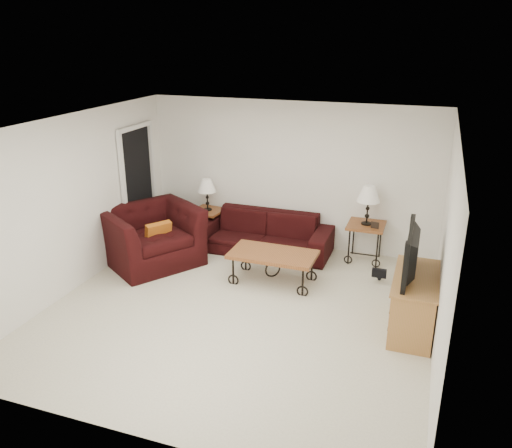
# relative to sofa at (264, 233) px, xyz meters

# --- Properties ---
(ground) EXTENTS (5.00, 5.00, 0.00)m
(ground) POSITION_rel_sofa_xyz_m (0.32, -2.02, -0.33)
(ground) COLOR silver
(ground) RESTS_ON ground
(wall_back) EXTENTS (5.00, 0.02, 2.50)m
(wall_back) POSITION_rel_sofa_xyz_m (0.32, 0.48, 0.92)
(wall_back) COLOR white
(wall_back) RESTS_ON ground
(wall_front) EXTENTS (5.00, 0.02, 2.50)m
(wall_front) POSITION_rel_sofa_xyz_m (0.32, -4.52, 0.92)
(wall_front) COLOR white
(wall_front) RESTS_ON ground
(wall_left) EXTENTS (0.02, 5.00, 2.50)m
(wall_left) POSITION_rel_sofa_xyz_m (-2.18, -2.02, 0.92)
(wall_left) COLOR white
(wall_left) RESTS_ON ground
(wall_right) EXTENTS (0.02, 5.00, 2.50)m
(wall_right) POSITION_rel_sofa_xyz_m (2.82, -2.02, 0.92)
(wall_right) COLOR white
(wall_right) RESTS_ON ground
(ceiling) EXTENTS (5.00, 5.00, 0.00)m
(ceiling) POSITION_rel_sofa_xyz_m (0.32, -2.02, 2.17)
(ceiling) COLOR white
(ceiling) RESTS_ON wall_back
(doorway) EXTENTS (0.08, 0.94, 2.04)m
(doorway) POSITION_rel_sofa_xyz_m (-2.15, -0.37, 0.69)
(doorway) COLOR black
(doorway) RESTS_ON ground
(sofa) EXTENTS (2.28, 0.89, 0.67)m
(sofa) POSITION_rel_sofa_xyz_m (0.00, 0.00, 0.00)
(sofa) COLOR black
(sofa) RESTS_ON ground
(side_table_left) EXTENTS (0.58, 0.58, 0.57)m
(side_table_left) POSITION_rel_sofa_xyz_m (-1.11, 0.18, -0.05)
(side_table_left) COLOR brown
(side_table_left) RESTS_ON ground
(side_table_right) EXTENTS (0.59, 0.59, 0.64)m
(side_table_right) POSITION_rel_sofa_xyz_m (1.68, 0.18, -0.01)
(side_table_right) COLOR brown
(side_table_right) RESTS_ON ground
(lamp_left) EXTENTS (0.36, 0.36, 0.57)m
(lamp_left) POSITION_rel_sofa_xyz_m (-1.11, 0.18, 0.52)
(lamp_left) COLOR black
(lamp_left) RESTS_ON side_table_left
(lamp_right) EXTENTS (0.36, 0.36, 0.64)m
(lamp_right) POSITION_rel_sofa_xyz_m (1.68, 0.18, 0.63)
(lamp_right) COLOR black
(lamp_right) RESTS_ON side_table_right
(photo_frame_left) EXTENTS (0.11, 0.02, 0.09)m
(photo_frame_left) POSITION_rel_sofa_xyz_m (-1.26, 0.03, 0.28)
(photo_frame_left) COLOR black
(photo_frame_left) RESTS_ON side_table_left
(photo_frame_right) EXTENTS (0.13, 0.04, 0.11)m
(photo_frame_right) POSITION_rel_sofa_xyz_m (1.83, 0.03, 0.36)
(photo_frame_right) COLOR black
(photo_frame_right) RESTS_ON side_table_right
(coffee_table) EXTENTS (1.28, 0.70, 0.48)m
(coffee_table) POSITION_rel_sofa_xyz_m (0.50, -1.06, -0.09)
(coffee_table) COLOR brown
(coffee_table) RESTS_ON ground
(armchair) EXTENTS (1.82, 1.87, 0.92)m
(armchair) POSITION_rel_sofa_xyz_m (-1.55, -1.03, 0.13)
(armchair) COLOR black
(armchair) RESTS_ON ground
(throw_pillow) EXTENTS (0.32, 0.41, 0.42)m
(throw_pillow) POSITION_rel_sofa_xyz_m (-1.40, -1.08, 0.19)
(throw_pillow) COLOR #B25916
(throw_pillow) RESTS_ON armchair
(tv_stand) EXTENTS (0.50, 1.21, 0.72)m
(tv_stand) POSITION_rel_sofa_xyz_m (2.55, -1.72, 0.03)
(tv_stand) COLOR #AE6B40
(tv_stand) RESTS_ON ground
(television) EXTENTS (0.14, 1.08, 0.62)m
(television) POSITION_rel_sofa_xyz_m (2.53, -1.72, 0.70)
(television) COLOR black
(television) RESTS_ON tv_stand
(backpack) EXTENTS (0.36, 0.30, 0.42)m
(backpack) POSITION_rel_sofa_xyz_m (2.01, -0.48, -0.12)
(backpack) COLOR black
(backpack) RESTS_ON ground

